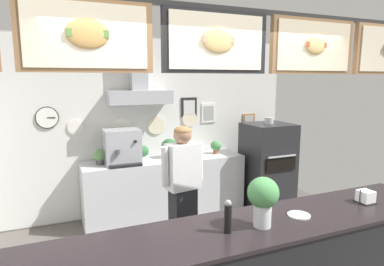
{
  "coord_description": "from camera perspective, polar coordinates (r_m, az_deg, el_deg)",
  "views": [
    {
      "loc": [
        -1.2,
        -2.52,
        2.12
      ],
      "look_at": [
        0.17,
        0.72,
        1.54
      ],
      "focal_mm": 31.03,
      "sensor_mm": 36.0,
      "label": 1
    }
  ],
  "objects": [
    {
      "name": "shop_worker",
      "position": [
        3.79,
        -1.59,
        -9.74
      ],
      "size": [
        0.52,
        0.28,
        1.61
      ],
      "rotation": [
        0.0,
        0.0,
        3.31
      ],
      "color": "#232328",
      "rests_on": "ground_plane"
    },
    {
      "name": "potted_sage",
      "position": [
        4.86,
        -15.61,
        -3.78
      ],
      "size": [
        0.19,
        0.19,
        0.22
      ],
      "color": "#4C4C51",
      "rests_on": "back_prep_counter"
    },
    {
      "name": "back_wall_assembly",
      "position": [
        5.07,
        -8.95,
        1.89
      ],
      "size": [
        5.18,
        2.83,
        2.73
      ],
      "color": "#9E9E99",
      "rests_on": "ground_plane"
    },
    {
      "name": "back_prep_counter",
      "position": [
        5.19,
        -4.65,
        -9.39
      ],
      "size": [
        2.44,
        0.63,
        0.92
      ],
      "color": "silver",
      "rests_on": "ground_plane"
    },
    {
      "name": "potted_thyme",
      "position": [
        5.09,
        -3.92,
        -2.41
      ],
      "size": [
        0.24,
        0.24,
        0.29
      ],
      "color": "#9E563D",
      "rests_on": "back_prep_counter"
    },
    {
      "name": "napkin_holder",
      "position": [
        3.43,
        27.67,
        -9.71
      ],
      "size": [
        0.15,
        0.14,
        0.13
      ],
      "color": "#262628",
      "rests_on": "service_counter"
    },
    {
      "name": "basil_vase",
      "position": [
        2.58,
        12.1,
        -10.95
      ],
      "size": [
        0.24,
        0.24,
        0.38
      ],
      "color": "silver",
      "rests_on": "service_counter"
    },
    {
      "name": "espresso_machine",
      "position": [
        4.83,
        -11.95,
        -2.3
      ],
      "size": [
        0.49,
        0.48,
        0.49
      ],
      "color": "#A3A5AD",
      "rests_on": "back_prep_counter"
    },
    {
      "name": "condiment_plate",
      "position": [
        2.92,
        17.89,
        -13.29
      ],
      "size": [
        0.18,
        0.18,
        0.01
      ],
      "color": "white",
      "rests_on": "service_counter"
    },
    {
      "name": "pepper_grinder",
      "position": [
        2.48,
        6.2,
        -14.09
      ],
      "size": [
        0.05,
        0.05,
        0.25
      ],
      "color": "black",
      "rests_on": "service_counter"
    },
    {
      "name": "pizza_oven",
      "position": [
        5.61,
        12.82,
        -5.52
      ],
      "size": [
        0.72,
        0.72,
        1.5
      ],
      "color": "#232326",
      "rests_on": "ground_plane"
    },
    {
      "name": "potted_oregano",
      "position": [
        5.37,
        4.15,
        -2.27
      ],
      "size": [
        0.18,
        0.18,
        0.21
      ],
      "color": "#9E563D",
      "rests_on": "back_prep_counter"
    },
    {
      "name": "potted_basil",
      "position": [
        4.98,
        -8.53,
        -3.23
      ],
      "size": [
        0.19,
        0.19,
        0.22
      ],
      "color": "beige",
      "rests_on": "back_prep_counter"
    }
  ]
}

